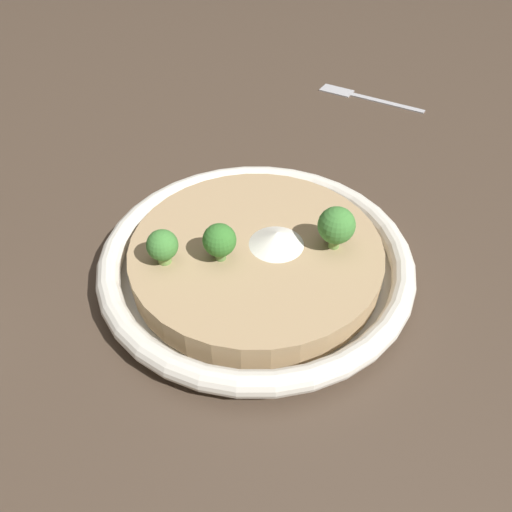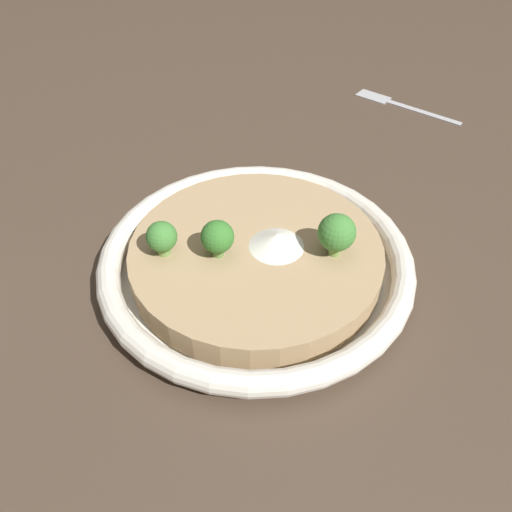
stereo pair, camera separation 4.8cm
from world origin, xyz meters
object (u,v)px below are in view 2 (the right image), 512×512
(risotto_bowl, at_px, (256,259))
(broccoli_back, at_px, (337,233))
(broccoli_front_right, at_px, (162,237))
(broccoli_front, at_px, (217,237))
(fork_utensil, at_px, (396,103))

(risotto_bowl, bearing_deg, broccoli_back, 83.45)
(risotto_bowl, xyz_separation_m, broccoli_back, (0.01, 0.07, 0.04))
(risotto_bowl, relative_size, broccoli_back, 7.02)
(broccoli_back, relative_size, broccoli_front_right, 1.26)
(risotto_bowl, xyz_separation_m, broccoli_front_right, (0.01, -0.09, 0.04))
(broccoli_back, xyz_separation_m, broccoli_front_right, (0.01, -0.16, -0.01))
(broccoli_front, bearing_deg, broccoli_back, 93.11)
(risotto_bowl, height_order, broccoli_back, broccoli_back)
(risotto_bowl, distance_m, broccoli_back, 0.09)
(broccoli_front_right, bearing_deg, risotto_bowl, 99.12)
(broccoli_front_right, relative_size, fork_utensil, 0.24)
(broccoli_back, bearing_deg, broccoli_front, -86.89)
(risotto_bowl, bearing_deg, broccoli_front, -67.45)
(risotto_bowl, relative_size, broccoli_front_right, 8.84)
(risotto_bowl, xyz_separation_m, fork_utensil, (-0.37, 0.20, -0.02))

